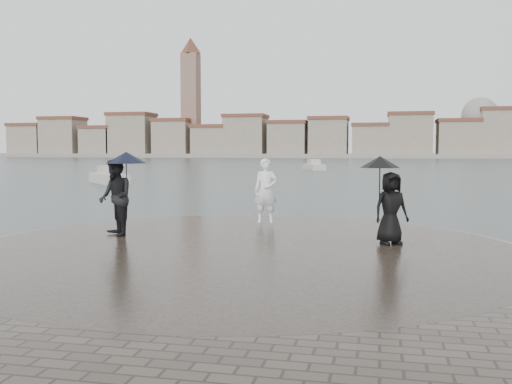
# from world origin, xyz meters

# --- Properties ---
(ground) EXTENTS (400.00, 400.00, 0.00)m
(ground) POSITION_xyz_m (0.00, 0.00, 0.00)
(ground) COLOR #2B3835
(ground) RESTS_ON ground
(kerb_ring) EXTENTS (12.50, 12.50, 0.32)m
(kerb_ring) POSITION_xyz_m (0.00, 3.50, 0.16)
(kerb_ring) COLOR gray
(kerb_ring) RESTS_ON ground
(quay_tip) EXTENTS (11.90, 11.90, 0.36)m
(quay_tip) POSITION_xyz_m (0.00, 3.50, 0.18)
(quay_tip) COLOR #2D261E
(quay_tip) RESTS_ON ground
(statue) EXTENTS (0.75, 0.57, 1.84)m
(statue) POSITION_xyz_m (-0.33, 7.62, 1.28)
(statue) COLOR white
(statue) RESTS_ON quay_tip
(visitor_left) EXTENTS (1.32, 1.18, 2.04)m
(visitor_left) POSITION_xyz_m (-3.35, 4.40, 1.48)
(visitor_left) COLOR black
(visitor_left) RESTS_ON quay_tip
(visitor_right) EXTENTS (1.17, 0.97, 1.95)m
(visitor_right) POSITION_xyz_m (3.05, 4.54, 1.42)
(visitor_right) COLOR black
(visitor_right) RESTS_ON quay_tip
(far_skyline) EXTENTS (260.00, 20.00, 37.00)m
(far_skyline) POSITION_xyz_m (-6.29, 160.71, 5.61)
(far_skyline) COLOR gray
(far_skyline) RESTS_ON ground
(boats) EXTENTS (15.63, 35.61, 1.50)m
(boats) POSITION_xyz_m (-10.67, 44.88, 0.38)
(boats) COLOR beige
(boats) RESTS_ON ground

